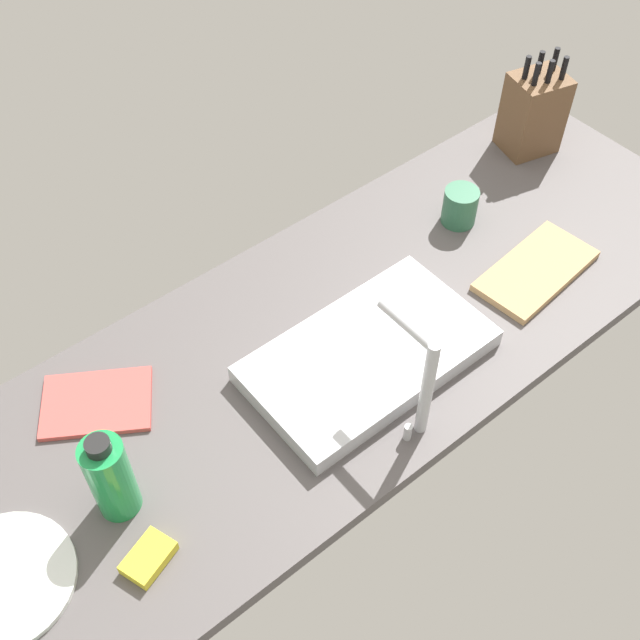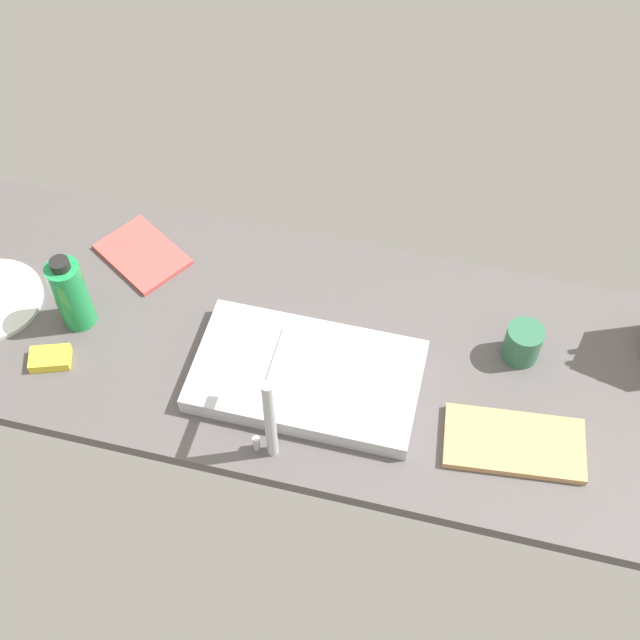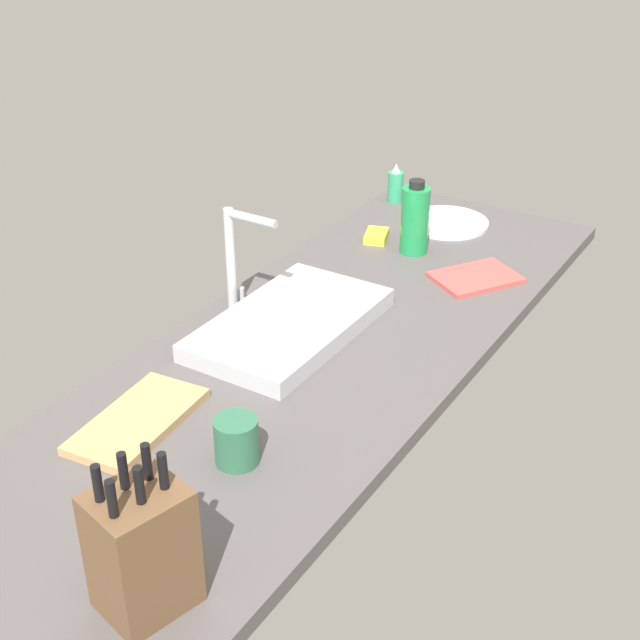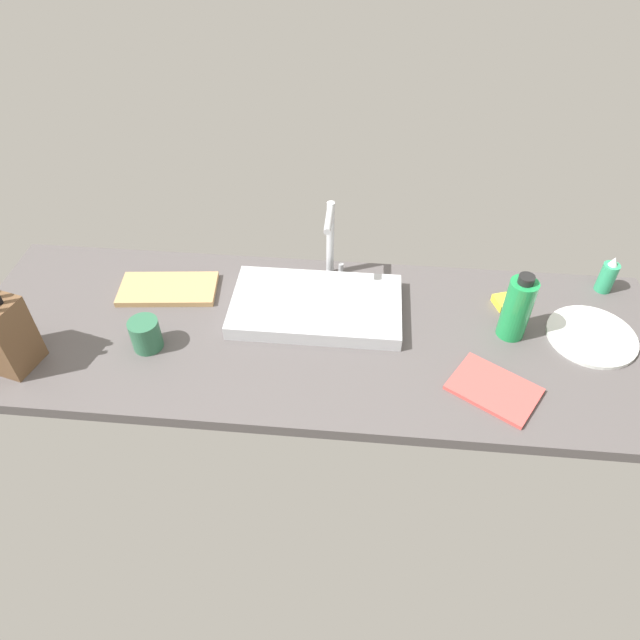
{
  "view_description": "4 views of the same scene",
  "coord_description": "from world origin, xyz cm",
  "px_view_note": "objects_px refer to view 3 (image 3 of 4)",
  "views": [
    {
      "loc": [
        70.41,
        79.93,
        135.82
      ],
      "look_at": [
        3.47,
        -2.52,
        9.26
      ],
      "focal_mm": 44.88,
      "sensor_mm": 36.0,
      "label": 1
    },
    {
      "loc": [
        -26.72,
        105.51,
        162.66
      ],
      "look_at": [
        -0.19,
        -2.91,
        11.19
      ],
      "focal_mm": 47.4,
      "sensor_mm": 36.0,
      "label": 2
    },
    {
      "loc": [
        -145.87,
        -90.66,
        104.7
      ],
      "look_at": [
        -3.22,
        -1.53,
        11.23
      ],
      "focal_mm": 48.86,
      "sensor_mm": 36.0,
      "label": 3
    },
    {
      "loc": [
        12.5,
        -115.09,
        117.98
      ],
      "look_at": [
        2.3,
        -4.15,
        12.36
      ],
      "focal_mm": 31.95,
      "sensor_mm": 36.0,
      "label": 4
    }
  ],
  "objects_px": {
    "dish_towel": "(476,278)",
    "soap_bottle": "(396,185)",
    "dish_sponge": "(376,236)",
    "knife_block": "(142,549)",
    "faucet": "(236,251)",
    "sink_basin": "(291,323)",
    "dinner_plate": "(447,222)",
    "water_bottle": "(415,219)",
    "coffee_mug": "(237,441)",
    "cutting_board": "(138,421)"
  },
  "relations": [
    {
      "from": "dish_towel",
      "to": "soap_bottle",
      "type": "bearing_deg",
      "value": 48.74
    },
    {
      "from": "soap_bottle",
      "to": "dish_sponge",
      "type": "relative_size",
      "value": 1.37
    },
    {
      "from": "knife_block",
      "to": "dish_sponge",
      "type": "height_order",
      "value": "knife_block"
    },
    {
      "from": "faucet",
      "to": "dish_towel",
      "type": "bearing_deg",
      "value": -42.97
    },
    {
      "from": "dish_sponge",
      "to": "sink_basin",
      "type": "bearing_deg",
      "value": -171.44
    },
    {
      "from": "soap_bottle",
      "to": "dinner_plate",
      "type": "xyz_separation_m",
      "value": [
        -0.09,
        -0.22,
        -0.05
      ]
    },
    {
      "from": "knife_block",
      "to": "dinner_plate",
      "type": "bearing_deg",
      "value": 22.73
    },
    {
      "from": "sink_basin",
      "to": "dish_towel",
      "type": "height_order",
      "value": "sink_basin"
    },
    {
      "from": "water_bottle",
      "to": "knife_block",
      "type": "bearing_deg",
      "value": -170.21
    },
    {
      "from": "knife_block",
      "to": "soap_bottle",
      "type": "distance_m",
      "value": 1.73
    },
    {
      "from": "sink_basin",
      "to": "dish_sponge",
      "type": "relative_size",
      "value": 5.52
    },
    {
      "from": "knife_block",
      "to": "sink_basin",
      "type": "bearing_deg",
      "value": 33.15
    },
    {
      "from": "sink_basin",
      "to": "water_bottle",
      "type": "relative_size",
      "value": 2.38
    },
    {
      "from": "knife_block",
      "to": "coffee_mug",
      "type": "height_order",
      "value": "knife_block"
    },
    {
      "from": "knife_block",
      "to": "water_bottle",
      "type": "relative_size",
      "value": 1.28
    },
    {
      "from": "sink_basin",
      "to": "dish_sponge",
      "type": "distance_m",
      "value": 0.58
    },
    {
      "from": "soap_bottle",
      "to": "dish_towel",
      "type": "relative_size",
      "value": 0.58
    },
    {
      "from": "sink_basin",
      "to": "soap_bottle",
      "type": "distance_m",
      "value": 0.89
    },
    {
      "from": "faucet",
      "to": "coffee_mug",
      "type": "xyz_separation_m",
      "value": [
        -0.48,
        -0.35,
        -0.11
      ]
    },
    {
      "from": "sink_basin",
      "to": "coffee_mug",
      "type": "relative_size",
      "value": 5.45
    },
    {
      "from": "faucet",
      "to": "water_bottle",
      "type": "distance_m",
      "value": 0.57
    },
    {
      "from": "dish_sponge",
      "to": "knife_block",
      "type": "bearing_deg",
      "value": -165.28
    },
    {
      "from": "sink_basin",
      "to": "dinner_plate",
      "type": "xyz_separation_m",
      "value": [
        0.78,
        -0.04,
        -0.02
      ]
    },
    {
      "from": "knife_block",
      "to": "dish_towel",
      "type": "distance_m",
      "value": 1.29
    },
    {
      "from": "knife_block",
      "to": "dish_towel",
      "type": "bearing_deg",
      "value": 14.92
    },
    {
      "from": "sink_basin",
      "to": "dinner_plate",
      "type": "height_order",
      "value": "sink_basin"
    },
    {
      "from": "faucet",
      "to": "water_bottle",
      "type": "xyz_separation_m",
      "value": [
        0.53,
        -0.21,
        -0.06
      ]
    },
    {
      "from": "cutting_board",
      "to": "soap_bottle",
      "type": "relative_size",
      "value": 2.38
    },
    {
      "from": "water_bottle",
      "to": "dinner_plate",
      "type": "relative_size",
      "value": 0.84
    },
    {
      "from": "water_bottle",
      "to": "coffee_mug",
      "type": "distance_m",
      "value": 1.02
    },
    {
      "from": "dinner_plate",
      "to": "coffee_mug",
      "type": "distance_m",
      "value": 1.25
    },
    {
      "from": "dinner_plate",
      "to": "coffee_mug",
      "type": "xyz_separation_m",
      "value": [
        -1.24,
        -0.15,
        0.04
      ]
    },
    {
      "from": "sink_basin",
      "to": "faucet",
      "type": "relative_size",
      "value": 1.91
    },
    {
      "from": "sink_basin",
      "to": "dish_sponge",
      "type": "xyz_separation_m",
      "value": [
        0.57,
        0.09,
        -0.01
      ]
    },
    {
      "from": "sink_basin",
      "to": "dinner_plate",
      "type": "bearing_deg",
      "value": -2.73
    },
    {
      "from": "knife_block",
      "to": "dish_towel",
      "type": "xyz_separation_m",
      "value": [
        1.28,
        0.02,
        -0.1
      ]
    },
    {
      "from": "soap_bottle",
      "to": "cutting_board",
      "type": "bearing_deg",
      "value": -174.37
    },
    {
      "from": "knife_block",
      "to": "cutting_board",
      "type": "relative_size",
      "value": 0.91
    },
    {
      "from": "sink_basin",
      "to": "soap_bottle",
      "type": "relative_size",
      "value": 4.03
    },
    {
      "from": "knife_block",
      "to": "soap_bottle",
      "type": "xyz_separation_m",
      "value": [
        1.67,
        0.46,
        -0.05
      ]
    },
    {
      "from": "sink_basin",
      "to": "dish_sponge",
      "type": "bearing_deg",
      "value": 8.56
    },
    {
      "from": "water_bottle",
      "to": "dish_towel",
      "type": "bearing_deg",
      "value": -108.25
    },
    {
      "from": "cutting_board",
      "to": "dish_sponge",
      "type": "distance_m",
      "value": 1.04
    },
    {
      "from": "knife_block",
      "to": "water_bottle",
      "type": "distance_m",
      "value": 1.37
    },
    {
      "from": "knife_block",
      "to": "coffee_mug",
      "type": "bearing_deg",
      "value": 28.85
    },
    {
      "from": "coffee_mug",
      "to": "dish_sponge",
      "type": "bearing_deg",
      "value": 14.75
    },
    {
      "from": "water_bottle",
      "to": "dish_towel",
      "type": "xyz_separation_m",
      "value": [
        -0.07,
        -0.22,
        -0.09
      ]
    },
    {
      "from": "cutting_board",
      "to": "knife_block",
      "type": "bearing_deg",
      "value": -135.66
    },
    {
      "from": "cutting_board",
      "to": "dish_sponge",
      "type": "xyz_separation_m",
      "value": [
        1.04,
        0.04,
        0.0
      ]
    },
    {
      "from": "sink_basin",
      "to": "dish_towel",
      "type": "distance_m",
      "value": 0.55
    }
  ]
}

